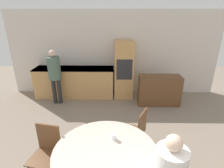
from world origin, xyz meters
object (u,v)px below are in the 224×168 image
(chair_far_left, at_px, (47,150))
(cup, at_px, (114,137))
(sideboard, at_px, (159,90))
(person_standing, at_px, (55,72))
(dining_table, at_px, (106,162))
(chair_far_right, at_px, (137,130))
(oven_unit, at_px, (124,70))

(chair_far_left, relative_size, cup, 9.98)
(chair_far_left, bearing_deg, sideboard, 58.99)
(person_standing, bearing_deg, dining_table, -60.99)
(cup, bearing_deg, person_standing, 122.86)
(sideboard, bearing_deg, chair_far_left, -132.87)
(sideboard, height_order, dining_table, sideboard)
(dining_table, relative_size, cup, 15.64)
(chair_far_right, bearing_deg, dining_table, -5.44)
(chair_far_right, distance_m, person_standing, 2.90)
(chair_far_right, height_order, person_standing, person_standing)
(oven_unit, xyz_separation_m, dining_table, (-0.40, -3.31, -0.32))
(dining_table, relative_size, chair_far_left, 1.57)
(chair_far_left, xyz_separation_m, cup, (1.03, -0.06, 0.30))
(chair_far_right, xyz_separation_m, person_standing, (-2.07, 1.98, 0.47))
(chair_far_left, distance_m, cup, 1.07)
(person_standing, height_order, cup, person_standing)
(sideboard, xyz_separation_m, dining_table, (-1.39, -2.77, 0.13))
(person_standing, bearing_deg, chair_far_right, -43.77)
(oven_unit, xyz_separation_m, chair_far_left, (-1.32, -3.02, -0.38))
(dining_table, bearing_deg, chair_far_right, 57.04)
(oven_unit, xyz_separation_m, sideboard, (0.99, -0.53, -0.45))
(person_standing, relative_size, cup, 17.62)
(sideboard, relative_size, chair_far_left, 1.31)
(sideboard, distance_m, chair_far_left, 3.40)
(oven_unit, relative_size, sideboard, 1.50)
(dining_table, distance_m, person_standing, 3.21)
(person_standing, xyz_separation_m, cup, (1.66, -2.57, -0.17))
(oven_unit, distance_m, dining_table, 3.35)
(oven_unit, bearing_deg, cup, -95.39)
(person_standing, bearing_deg, oven_unit, 14.93)
(dining_table, xyz_separation_m, chair_far_right, (0.52, 0.81, -0.06))
(cup, bearing_deg, dining_table, -117.03)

